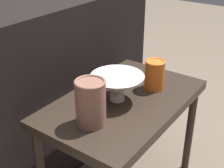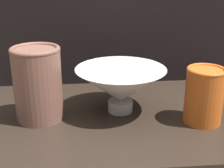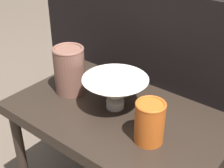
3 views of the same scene
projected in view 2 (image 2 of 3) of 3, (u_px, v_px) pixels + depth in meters
name	position (u px, v px, depth m)	size (l,w,h in m)	color
table	(130.00, 137.00, 0.76)	(0.70, 0.43, 0.51)	#2D231C
couch_backdrop	(111.00, 77.00, 1.25)	(1.22, 0.50, 0.84)	black
bowl	(121.00, 85.00, 0.73)	(0.21, 0.21, 0.11)	silver
vase_textured_left	(38.00, 82.00, 0.70)	(0.11, 0.11, 0.17)	brown
vase_colorful_right	(204.00, 95.00, 0.68)	(0.09, 0.09, 0.13)	orange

